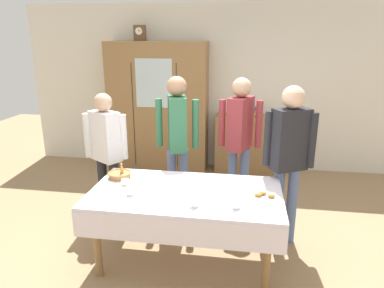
{
  "coord_description": "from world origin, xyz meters",
  "views": [
    {
      "loc": [
        0.53,
        -3.2,
        2.16
      ],
      "look_at": [
        0.0,
        0.2,
        1.11
      ],
      "focal_mm": 32.7,
      "sensor_mm": 36.0,
      "label": 1
    }
  ],
  "objects_px": {
    "tea_cup_mid_left": "(194,204)",
    "dining_table": "(185,202)",
    "mantel_clock": "(140,33)",
    "tea_cup_mid_right": "(125,183)",
    "tea_cup_near_left": "(236,206)",
    "person_behind_table_left": "(240,133)",
    "pastry_plate": "(264,197)",
    "person_behind_table_right": "(106,146)",
    "bread_basket": "(120,174)",
    "spoon_mid_left": "(156,200)",
    "bookshelf_low": "(250,144)",
    "person_near_right_end": "(289,150)",
    "tea_cup_far_left": "(131,193)",
    "person_beside_shelf": "(177,133)",
    "book_stack": "(251,112)",
    "spoon_near_right": "(213,200)",
    "wall_cabinet": "(158,107)"
  },
  "relations": [
    {
      "from": "dining_table",
      "to": "bread_basket",
      "type": "height_order",
      "value": "bread_basket"
    },
    {
      "from": "bread_basket",
      "to": "person_behind_table_left",
      "type": "bearing_deg",
      "value": 36.53
    },
    {
      "from": "tea_cup_mid_left",
      "to": "bread_basket",
      "type": "bearing_deg",
      "value": 147.94
    },
    {
      "from": "tea_cup_mid_left",
      "to": "spoon_near_right",
      "type": "height_order",
      "value": "tea_cup_mid_left"
    },
    {
      "from": "wall_cabinet",
      "to": "tea_cup_mid_right",
      "type": "height_order",
      "value": "wall_cabinet"
    },
    {
      "from": "book_stack",
      "to": "bookshelf_low",
      "type": "bearing_deg",
      "value": 75.96
    },
    {
      "from": "book_stack",
      "to": "tea_cup_near_left",
      "type": "xyz_separation_m",
      "value": [
        -0.14,
        -2.89,
        -0.23
      ]
    },
    {
      "from": "spoon_mid_left",
      "to": "dining_table",
      "type": "bearing_deg",
      "value": 39.3
    },
    {
      "from": "tea_cup_far_left",
      "to": "person_beside_shelf",
      "type": "bearing_deg",
      "value": 79.15
    },
    {
      "from": "spoon_mid_left",
      "to": "person_near_right_end",
      "type": "height_order",
      "value": "person_near_right_end"
    },
    {
      "from": "tea_cup_mid_left",
      "to": "pastry_plate",
      "type": "xyz_separation_m",
      "value": [
        0.6,
        0.27,
        -0.02
      ]
    },
    {
      "from": "spoon_mid_left",
      "to": "person_near_right_end",
      "type": "bearing_deg",
      "value": 31.42
    },
    {
      "from": "tea_cup_mid_right",
      "to": "person_behind_table_right",
      "type": "height_order",
      "value": "person_behind_table_right"
    },
    {
      "from": "wall_cabinet",
      "to": "book_stack",
      "type": "height_order",
      "value": "wall_cabinet"
    },
    {
      "from": "tea_cup_near_left",
      "to": "spoon_mid_left",
      "type": "distance_m",
      "value": 0.72
    },
    {
      "from": "tea_cup_near_left",
      "to": "pastry_plate",
      "type": "bearing_deg",
      "value": 43.74
    },
    {
      "from": "tea_cup_mid_right",
      "to": "person_beside_shelf",
      "type": "distance_m",
      "value": 1.02
    },
    {
      "from": "dining_table",
      "to": "person_behind_table_right",
      "type": "bearing_deg",
      "value": 145.5
    },
    {
      "from": "bookshelf_low",
      "to": "bread_basket",
      "type": "bearing_deg",
      "value": -119.82
    },
    {
      "from": "spoon_mid_left",
      "to": "person_beside_shelf",
      "type": "bearing_deg",
      "value": 91.53
    },
    {
      "from": "person_behind_table_right",
      "to": "tea_cup_near_left",
      "type": "bearing_deg",
      "value": -32.33
    },
    {
      "from": "mantel_clock",
      "to": "tea_cup_mid_right",
      "type": "relative_size",
      "value": 1.85
    },
    {
      "from": "dining_table",
      "to": "bookshelf_low",
      "type": "relative_size",
      "value": 1.62
    },
    {
      "from": "mantel_clock",
      "to": "bread_basket",
      "type": "relative_size",
      "value": 1.0
    },
    {
      "from": "dining_table",
      "to": "book_stack",
      "type": "bearing_deg",
      "value": 76.74
    },
    {
      "from": "wall_cabinet",
      "to": "pastry_plate",
      "type": "relative_size",
      "value": 7.52
    },
    {
      "from": "tea_cup_mid_left",
      "to": "pastry_plate",
      "type": "bearing_deg",
      "value": 23.85
    },
    {
      "from": "person_behind_table_right",
      "to": "book_stack",
      "type": "bearing_deg",
      "value": 48.61
    },
    {
      "from": "bookshelf_low",
      "to": "tea_cup_mid_right",
      "type": "height_order",
      "value": "bookshelf_low"
    },
    {
      "from": "bookshelf_low",
      "to": "pastry_plate",
      "type": "bearing_deg",
      "value": -87.59
    },
    {
      "from": "mantel_clock",
      "to": "person_behind_table_left",
      "type": "bearing_deg",
      "value": -41.0
    },
    {
      "from": "mantel_clock",
      "to": "pastry_plate",
      "type": "distance_m",
      "value": 3.53
    },
    {
      "from": "bookshelf_low",
      "to": "book_stack",
      "type": "xyz_separation_m",
      "value": [
        -0.0,
        -0.0,
        0.54
      ]
    },
    {
      "from": "bread_basket",
      "to": "spoon_mid_left",
      "type": "bearing_deg",
      "value": -42.3
    },
    {
      "from": "tea_cup_mid_left",
      "to": "person_beside_shelf",
      "type": "height_order",
      "value": "person_beside_shelf"
    },
    {
      "from": "spoon_mid_left",
      "to": "mantel_clock",
      "type": "bearing_deg",
      "value": 108.48
    },
    {
      "from": "mantel_clock",
      "to": "bookshelf_low",
      "type": "distance_m",
      "value": 2.5
    },
    {
      "from": "spoon_near_right",
      "to": "person_beside_shelf",
      "type": "bearing_deg",
      "value": 116.06
    },
    {
      "from": "dining_table",
      "to": "mantel_clock",
      "type": "height_order",
      "value": "mantel_clock"
    },
    {
      "from": "tea_cup_far_left",
      "to": "pastry_plate",
      "type": "xyz_separation_m",
      "value": [
        1.22,
        0.13,
        -0.02
      ]
    },
    {
      "from": "bread_basket",
      "to": "spoon_near_right",
      "type": "xyz_separation_m",
      "value": [
        1.02,
        -0.38,
        -0.03
      ]
    },
    {
      "from": "dining_table",
      "to": "person_behind_table_right",
      "type": "xyz_separation_m",
      "value": [
        -1.06,
        0.73,
        0.29
      ]
    },
    {
      "from": "tea_cup_mid_left",
      "to": "dining_table",
      "type": "bearing_deg",
      "value": 115.1
    },
    {
      "from": "tea_cup_near_left",
      "to": "person_behind_table_left",
      "type": "bearing_deg",
      "value": 90.34
    },
    {
      "from": "dining_table",
      "to": "person_near_right_end",
      "type": "bearing_deg",
      "value": 29.33
    },
    {
      "from": "book_stack",
      "to": "person_near_right_end",
      "type": "bearing_deg",
      "value": -80.02
    },
    {
      "from": "book_stack",
      "to": "person_near_right_end",
      "type": "height_order",
      "value": "person_near_right_end"
    },
    {
      "from": "pastry_plate",
      "to": "tea_cup_mid_right",
      "type": "bearing_deg",
      "value": 176.15
    },
    {
      "from": "tea_cup_near_left",
      "to": "person_behind_table_left",
      "type": "relative_size",
      "value": 0.08
    },
    {
      "from": "tea_cup_near_left",
      "to": "spoon_near_right",
      "type": "height_order",
      "value": "tea_cup_near_left"
    }
  ]
}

